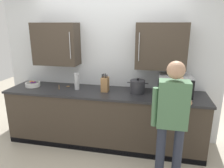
% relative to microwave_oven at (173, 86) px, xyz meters
% --- Properties ---
extents(ground_plane, '(9.27, 9.27, 0.00)m').
position_rel_microwave_oven_xyz_m(ground_plane, '(-1.09, -0.71, -1.09)').
color(ground_plane, '#B7AD99').
extents(back_wall_tiled, '(3.82, 0.44, 2.77)m').
position_rel_microwave_oven_xyz_m(back_wall_tiled, '(-1.09, 0.31, 0.36)').
color(back_wall_tiled, silver).
rests_on(back_wall_tiled, ground_plane).
extents(counter_unit, '(3.26, 0.71, 0.93)m').
position_rel_microwave_oven_xyz_m(counter_unit, '(-1.09, -0.04, -0.62)').
color(counter_unit, '#3D3328').
rests_on(counter_unit, ground_plane).
extents(microwave_oven, '(0.50, 0.73, 0.31)m').
position_rel_microwave_oven_xyz_m(microwave_oven, '(0.00, 0.00, 0.00)').
color(microwave_oven, '#B7BABF').
rests_on(microwave_oven, counter_unit).
extents(thermos_flask, '(0.09, 0.09, 0.28)m').
position_rel_microwave_oven_xyz_m(thermos_flask, '(-1.56, -0.02, -0.01)').
color(thermos_flask, '#B7BABF').
rests_on(thermos_flask, counter_unit).
extents(fruit_bowl, '(0.25, 0.25, 0.10)m').
position_rel_microwave_oven_xyz_m(fruit_bowl, '(-2.39, -0.01, -0.11)').
color(fruit_bowl, white).
rests_on(fruit_bowl, counter_unit).
extents(knife_block, '(0.11, 0.15, 0.30)m').
position_rel_microwave_oven_xyz_m(knife_block, '(-1.07, -0.01, -0.04)').
color(knife_block, '#A37547').
rests_on(knife_block, counter_unit).
extents(wooden_spoon, '(0.24, 0.23, 0.02)m').
position_rel_microwave_oven_xyz_m(wooden_spoon, '(-1.84, 0.05, -0.15)').
color(wooden_spoon, '#A37547').
rests_on(wooden_spoon, counter_unit).
extents(stock_pot, '(0.33, 0.24, 0.24)m').
position_rel_microwave_oven_xyz_m(stock_pot, '(-0.55, 0.00, -0.05)').
color(stock_pot, '#2D2D33').
rests_on(stock_pot, counter_unit).
extents(person_figure, '(0.44, 0.67, 1.62)m').
position_rel_microwave_oven_xyz_m(person_figure, '(-0.07, -0.88, -0.12)').
color(person_figure, '#282D3D').
rests_on(person_figure, ground_plane).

